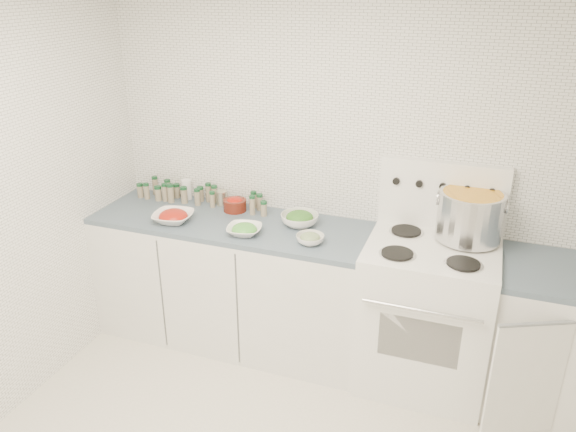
# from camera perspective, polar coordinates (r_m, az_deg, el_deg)

# --- Properties ---
(room_walls) EXTENTS (3.54, 3.04, 2.52)m
(room_walls) POSITION_cam_1_polar(r_m,az_deg,el_deg) (2.14, -0.23, 0.49)
(room_walls) COLOR white
(room_walls) RESTS_ON ground
(counter_left) EXTENTS (1.85, 0.62, 0.90)m
(counter_left) POSITION_cam_1_polar(r_m,az_deg,el_deg) (3.91, -5.61, -6.53)
(counter_left) COLOR white
(counter_left) RESTS_ON ground
(stove) EXTENTS (0.76, 0.70, 1.36)m
(stove) POSITION_cam_1_polar(r_m,az_deg,el_deg) (3.58, 13.83, -9.29)
(stove) COLOR white
(stove) RESTS_ON ground
(counter_right) EXTENTS (0.89, 0.80, 0.90)m
(counter_right) POSITION_cam_1_polar(r_m,az_deg,el_deg) (3.66, 26.87, -11.55)
(counter_right) COLOR white
(counter_right) RESTS_ON ground
(stock_pot) EXTENTS (0.40, 0.38, 0.29)m
(stock_pot) POSITION_cam_1_polar(r_m,az_deg,el_deg) (3.45, 18.02, 0.19)
(stock_pot) COLOR silver
(stock_pot) RESTS_ON stove
(bowl_tomato) EXTENTS (0.29, 0.29, 0.09)m
(bowl_tomato) POSITION_cam_1_polar(r_m,az_deg,el_deg) (3.73, -11.58, -0.05)
(bowl_tomato) COLOR white
(bowl_tomato) RESTS_ON counter_left
(bowl_snowpea) EXTENTS (0.25, 0.25, 0.07)m
(bowl_snowpea) POSITION_cam_1_polar(r_m,az_deg,el_deg) (3.50, -4.46, -1.38)
(bowl_snowpea) COLOR white
(bowl_snowpea) RESTS_ON counter_left
(bowl_broccoli) EXTENTS (0.24, 0.24, 0.10)m
(bowl_broccoli) POSITION_cam_1_polar(r_m,az_deg,el_deg) (3.60, 1.19, -0.27)
(bowl_broccoli) COLOR white
(bowl_broccoli) RESTS_ON counter_left
(bowl_zucchini) EXTENTS (0.20, 0.20, 0.07)m
(bowl_zucchini) POSITION_cam_1_polar(r_m,az_deg,el_deg) (3.37, 2.26, -2.29)
(bowl_zucchini) COLOR white
(bowl_zucchini) RESTS_ON counter_left
(bowl_pepper) EXTENTS (0.16, 0.16, 0.10)m
(bowl_pepper) POSITION_cam_1_polar(r_m,az_deg,el_deg) (3.84, -5.42, 1.21)
(bowl_pepper) COLOR #52180E
(bowl_pepper) RESTS_ON counter_left
(salt_canister) EXTENTS (0.07, 0.07, 0.14)m
(salt_canister) POSITION_cam_1_polar(r_m,az_deg,el_deg) (4.09, -10.26, 2.67)
(salt_canister) COLOR white
(salt_canister) RESTS_ON counter_left
(tin_can) EXTENTS (0.09, 0.09, 0.10)m
(tin_can) POSITION_cam_1_polar(r_m,az_deg,el_deg) (3.95, -6.76, 1.84)
(tin_can) COLOR #B4AF98
(tin_can) RESTS_ON counter_left
(spice_cluster) EXTENTS (1.02, 0.15, 0.14)m
(spice_cluster) POSITION_cam_1_polar(r_m,az_deg,el_deg) (4.01, -9.60, 2.16)
(spice_cluster) COLOR gray
(spice_cluster) RESTS_ON counter_left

